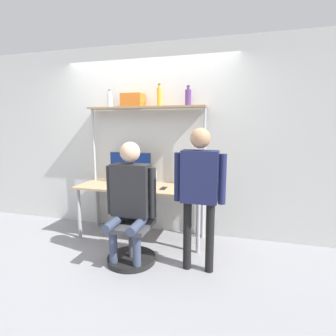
{
  "coord_description": "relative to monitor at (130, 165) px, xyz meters",
  "views": [
    {
      "loc": [
        1.29,
        -2.97,
        1.56
      ],
      "look_at": [
        0.51,
        -0.14,
        1.09
      ],
      "focal_mm": 28.0,
      "sensor_mm": 36.0,
      "label": 1
    }
  ],
  "objects": [
    {
      "name": "laptop",
      "position": [
        0.29,
        -0.21,
        -0.2
      ],
      "size": [
        0.32,
        0.23,
        0.22
      ],
      "color": "silver",
      "rests_on": "desk"
    },
    {
      "name": "bottle_purple",
      "position": [
        0.83,
        0.05,
        0.93
      ],
      "size": [
        0.08,
        0.08,
        0.26
      ],
      "color": "#593372",
      "rests_on": "shelf_unit"
    },
    {
      "name": "wall_back",
      "position": [
        0.22,
        0.2,
        0.35
      ],
      "size": [
        8.0,
        0.06,
        2.7
      ],
      "color": "silver",
      "rests_on": "ground_plane"
    },
    {
      "name": "office_chair",
      "position": [
        0.35,
        -0.78,
        -0.72
      ],
      "size": [
        0.56,
        0.56,
        0.91
      ],
      "color": "black",
      "rests_on": "ground_plane"
    },
    {
      "name": "storage_box",
      "position": [
        0.04,
        0.05,
        0.92
      ],
      "size": [
        0.3,
        0.21,
        0.18
      ],
      "color": "#D1661E",
      "rests_on": "shelf_unit"
    },
    {
      "name": "shelf_unit",
      "position": [
        0.22,
        0.05,
        0.52
      ],
      "size": [
        1.7,
        0.23,
        1.83
      ],
      "color": "#997A56",
      "rests_on": "ground_plane"
    },
    {
      "name": "person_seated",
      "position": [
        0.35,
        -0.83,
        -0.18
      ],
      "size": [
        0.6,
        0.47,
        1.39
      ],
      "color": "#38425B",
      "rests_on": "ground_plane"
    },
    {
      "name": "bottle_amber",
      "position": [
        0.43,
        0.05,
        0.95
      ],
      "size": [
        0.06,
        0.06,
        0.3
      ],
      "color": "gold",
      "rests_on": "shelf_unit"
    },
    {
      "name": "person_standing",
      "position": [
        1.12,
        -0.8,
        -0.03
      ],
      "size": [
        0.54,
        0.21,
        1.54
      ],
      "color": "black",
      "rests_on": "ground_plane"
    },
    {
      "name": "bottle_clear",
      "position": [
        -0.32,
        0.05,
        0.93
      ],
      "size": [
        0.08,
        0.08,
        0.24
      ],
      "color": "silver",
      "rests_on": "shelf_unit"
    },
    {
      "name": "monitor",
      "position": [
        0.0,
        0.0,
        0.0
      ],
      "size": [
        0.63,
        0.19,
        0.45
      ],
      "color": "#333338",
      "rests_on": "desk"
    },
    {
      "name": "desk",
      "position": [
        0.22,
        -0.15,
        -0.34
      ],
      "size": [
        1.79,
        0.64,
        0.74
      ],
      "color": "tan",
      "rests_on": "ground_plane"
    },
    {
      "name": "ground_plane",
      "position": [
        0.22,
        -0.49,
        -1.0
      ],
      "size": [
        12.0,
        12.0,
        0.0
      ],
      "primitive_type": "plane",
      "color": "gray"
    },
    {
      "name": "cell_phone",
      "position": [
        0.56,
        -0.21,
        -0.26
      ],
      "size": [
        0.07,
        0.15,
        0.01
      ],
      "color": "black",
      "rests_on": "desk"
    }
  ]
}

